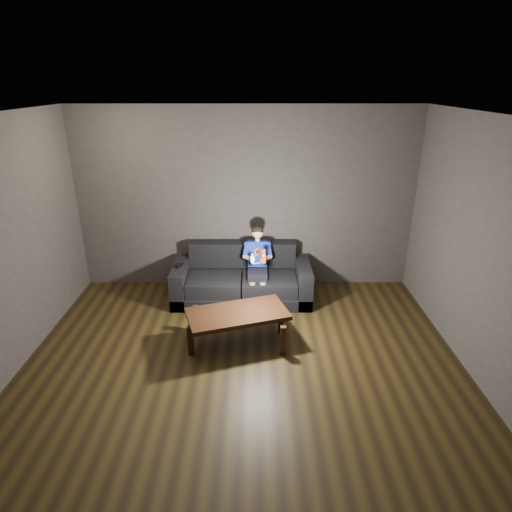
{
  "coord_description": "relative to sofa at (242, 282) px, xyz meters",
  "views": [
    {
      "loc": [
        0.14,
        -3.65,
        3.0
      ],
      "look_at": [
        0.15,
        1.55,
        0.85
      ],
      "focal_mm": 30.0,
      "sensor_mm": 36.0,
      "label": 1
    }
  ],
  "objects": [
    {
      "name": "ceiling",
      "position": [
        0.05,
        -1.99,
        2.45
      ],
      "size": [
        5.0,
        5.0,
        0.02
      ],
      "primitive_type": "cube",
      "color": "silver",
      "rests_on": "back_wall"
    },
    {
      "name": "wii_remote_black",
      "position": [
        -0.89,
        -0.07,
        0.3
      ],
      "size": [
        0.08,
        0.16,
        0.03
      ],
      "color": "black",
      "rests_on": "sofa"
    },
    {
      "name": "sofa",
      "position": [
        0.0,
        0.0,
        0.0
      ],
      "size": [
        1.98,
        0.85,
        0.76
      ],
      "color": "black",
      "rests_on": "floor"
    },
    {
      "name": "floor",
      "position": [
        0.05,
        -1.99,
        -0.25
      ],
      "size": [
        5.0,
        5.0,
        0.0
      ],
      "primitive_type": "plane",
      "color": "black",
      "rests_on": "ground"
    },
    {
      "name": "nunchuk_white",
      "position": [
        0.16,
        -0.44,
        0.56
      ],
      "size": [
        0.07,
        0.09,
        0.15
      ],
      "color": "white",
      "rests_on": "child"
    },
    {
      "name": "back_wall",
      "position": [
        0.05,
        0.51,
        1.1
      ],
      "size": [
        5.0,
        0.04,
        2.7
      ],
      "primitive_type": "cube",
      "color": "#3D3635",
      "rests_on": "ground"
    },
    {
      "name": "wii_remote_red",
      "position": [
        0.3,
        -0.44,
        0.6
      ],
      "size": [
        0.06,
        0.08,
        0.19
      ],
      "color": "red",
      "rests_on": "child"
    },
    {
      "name": "right_wall",
      "position": [
        2.55,
        -1.99,
        1.1
      ],
      "size": [
        0.04,
        5.0,
        2.7
      ],
      "primitive_type": "cube",
      "color": "#3D3635",
      "rests_on": "ground"
    },
    {
      "name": "child",
      "position": [
        0.23,
        -0.05,
        0.4
      ],
      "size": [
        0.41,
        0.51,
        1.02
      ],
      "color": "black",
      "rests_on": "sofa"
    },
    {
      "name": "coffee_table",
      "position": [
        -0.02,
        -1.18,
        0.12
      ],
      "size": [
        1.31,
        0.92,
        0.43
      ],
      "color": "black",
      "rests_on": "floor"
    }
  ]
}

